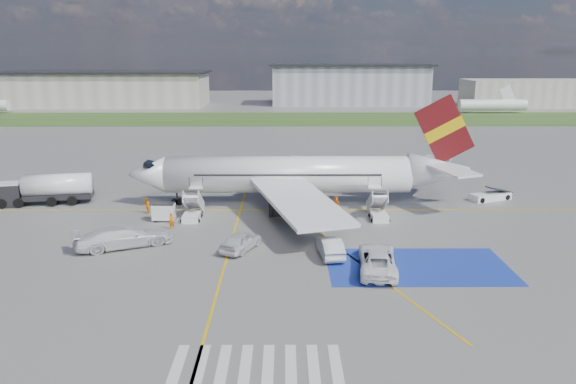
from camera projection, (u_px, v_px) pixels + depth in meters
name	position (u px, v px, depth m)	size (l,w,h in m)	color
ground	(289.00, 249.00, 47.30)	(400.00, 400.00, 0.00)	#60605E
grass_strip	(286.00, 119.00, 139.46)	(400.00, 30.00, 0.01)	#2D4C1E
taxiway_line_main	(288.00, 210.00, 58.94)	(120.00, 0.20, 0.01)	gold
taxiway_line_cross	(215.00, 300.00, 37.57)	(0.20, 60.00, 0.01)	gold
taxiway_line_diag	(288.00, 210.00, 58.94)	(0.20, 60.00, 0.01)	gold
staging_box	(418.00, 266.00, 43.47)	(14.00, 8.00, 0.01)	#19339A
crosswalk	(257.00, 364.00, 29.82)	(9.00, 4.00, 0.01)	silver
terminal_west	(107.00, 89.00, 171.91)	(60.00, 22.00, 10.00)	#A29B8C
terminal_centre	(349.00, 85.00, 176.92)	(48.00, 18.00, 12.00)	gray
terminal_east	(532.00, 93.00, 170.90)	(40.00, 16.00, 8.00)	#A29B8C
airliner	(302.00, 174.00, 60.06)	(36.81, 32.95, 11.92)	white
airstairs_fwd	(192.00, 213.00, 55.54)	(1.90, 5.20, 3.60)	white
airstairs_aft	(379.00, 213.00, 55.64)	(1.90, 5.20, 3.60)	white
fuel_tanker	(47.00, 192.00, 60.99)	(9.94, 4.23, 3.29)	black
gpu_cart	(164.00, 213.00, 55.03)	(2.18, 1.45, 1.79)	white
belt_loader	(491.00, 197.00, 62.89)	(5.25, 3.33, 1.53)	white
car_silver_a	(241.00, 241.00, 46.76)	(1.88, 4.67, 1.59)	silver
car_silver_b	(330.00, 247.00, 45.48)	(1.67, 4.80, 1.58)	#B2B4B9
van_white_a	(378.00, 256.00, 42.63)	(2.70, 5.85, 2.19)	white
van_white_b	(124.00, 234.00, 47.48)	(2.48, 6.10, 2.39)	silver
crew_fwd	(172.00, 221.00, 52.36)	(0.57, 0.37, 1.56)	#DD630B
crew_nose	(146.00, 206.00, 57.41)	(0.82, 0.64, 1.68)	orange
crew_aft	(336.00, 205.00, 57.50)	(1.09, 0.45, 1.86)	orange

